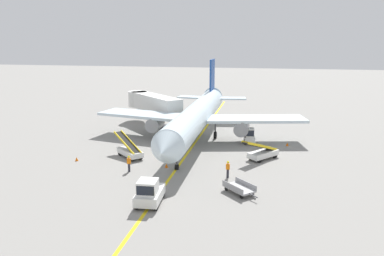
{
  "coord_description": "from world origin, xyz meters",
  "views": [
    {
      "loc": [
        9.38,
        -37.05,
        13.06
      ],
      "look_at": [
        -0.18,
        7.6,
        2.5
      ],
      "focal_mm": 35.47,
      "sensor_mm": 36.0,
      "label": 1
    }
  ],
  "objects_px": {
    "baggage_tug_near_wing": "(250,137)",
    "safety_cone_nose_left": "(77,159)",
    "pushback_tug": "(149,193)",
    "ground_crew_wing_walker": "(129,163)",
    "ground_crew_marshaller": "(228,169)",
    "baggage_cart_loaded": "(239,188)",
    "safety_cone_nose_right": "(166,166)",
    "safety_cone_wingtip_right": "(287,144)",
    "belt_loader_forward_hold": "(130,151)",
    "airliner": "(198,115)",
    "jet_bridge": "(151,103)",
    "belt_loader_aft_hold": "(262,153)",
    "safety_cone_wingtip_left": "(264,148)"
  },
  "relations": [
    {
      "from": "pushback_tug",
      "to": "airliner",
      "type": "bearing_deg",
      "value": 90.35
    },
    {
      "from": "ground_crew_marshaller",
      "to": "ground_crew_wing_walker",
      "type": "relative_size",
      "value": 1.0
    },
    {
      "from": "ground_crew_wing_walker",
      "to": "safety_cone_nose_right",
      "type": "xyz_separation_m",
      "value": [
        3.37,
        2.04,
        -0.69
      ]
    },
    {
      "from": "baggage_tug_near_wing",
      "to": "safety_cone_nose_left",
      "type": "height_order",
      "value": "baggage_tug_near_wing"
    },
    {
      "from": "safety_cone_nose_right",
      "to": "belt_loader_forward_hold",
      "type": "bearing_deg",
      "value": 152.59
    },
    {
      "from": "belt_loader_forward_hold",
      "to": "ground_crew_marshaller",
      "type": "distance_m",
      "value": 12.58
    },
    {
      "from": "jet_bridge",
      "to": "safety_cone_wingtip_right",
      "type": "height_order",
      "value": "jet_bridge"
    },
    {
      "from": "ground_crew_marshaller",
      "to": "safety_cone_wingtip_right",
      "type": "distance_m",
      "value": 14.36
    },
    {
      "from": "jet_bridge",
      "to": "baggage_tug_near_wing",
      "type": "height_order",
      "value": "jet_bridge"
    },
    {
      "from": "safety_cone_nose_right",
      "to": "safety_cone_wingtip_left",
      "type": "relative_size",
      "value": 1.0
    },
    {
      "from": "safety_cone_wingtip_left",
      "to": "safety_cone_wingtip_right",
      "type": "distance_m",
      "value": 3.8
    },
    {
      "from": "pushback_tug",
      "to": "belt_loader_forward_hold",
      "type": "distance_m",
      "value": 13.34
    },
    {
      "from": "airliner",
      "to": "ground_crew_marshaller",
      "type": "height_order",
      "value": "airliner"
    },
    {
      "from": "safety_cone_nose_left",
      "to": "safety_cone_wingtip_left",
      "type": "distance_m",
      "value": 22.09
    },
    {
      "from": "pushback_tug",
      "to": "ground_crew_wing_walker",
      "type": "relative_size",
      "value": 2.2
    },
    {
      "from": "baggage_cart_loaded",
      "to": "safety_cone_nose_right",
      "type": "xyz_separation_m",
      "value": [
        -8.12,
        5.31,
        -0.25
      ]
    },
    {
      "from": "safety_cone_nose_right",
      "to": "baggage_tug_near_wing",
      "type": "bearing_deg",
      "value": 55.31
    },
    {
      "from": "pushback_tug",
      "to": "baggage_cart_loaded",
      "type": "relative_size",
      "value": 1.16
    },
    {
      "from": "safety_cone_nose_right",
      "to": "airliner",
      "type": "bearing_deg",
      "value": 85.02
    },
    {
      "from": "ground_crew_wing_walker",
      "to": "ground_crew_marshaller",
      "type": "bearing_deg",
      "value": 2.14
    },
    {
      "from": "belt_loader_aft_hold",
      "to": "ground_crew_wing_walker",
      "type": "relative_size",
      "value": 2.76
    },
    {
      "from": "airliner",
      "to": "jet_bridge",
      "type": "xyz_separation_m",
      "value": [
        -9.13,
        8.05,
        0.12
      ]
    },
    {
      "from": "baggage_tug_near_wing",
      "to": "safety_cone_wingtip_left",
      "type": "relative_size",
      "value": 5.81
    },
    {
      "from": "pushback_tug",
      "to": "safety_cone_wingtip_right",
      "type": "distance_m",
      "value": 23.51
    },
    {
      "from": "airliner",
      "to": "jet_bridge",
      "type": "relative_size",
      "value": 3.2
    },
    {
      "from": "ground_crew_wing_walker",
      "to": "safety_cone_wingtip_right",
      "type": "distance_m",
      "value": 20.93
    },
    {
      "from": "jet_bridge",
      "to": "safety_cone_nose_left",
      "type": "xyz_separation_m",
      "value": [
        -2.27,
        -19.6,
        -3.32
      ]
    },
    {
      "from": "belt_loader_aft_hold",
      "to": "ground_crew_wing_walker",
      "type": "bearing_deg",
      "value": -151.64
    },
    {
      "from": "belt_loader_forward_hold",
      "to": "safety_cone_wingtip_right",
      "type": "relative_size",
      "value": 10.38
    },
    {
      "from": "belt_loader_aft_hold",
      "to": "safety_cone_wingtip_left",
      "type": "xyz_separation_m",
      "value": [
        0.15,
        3.7,
        -0.56
      ]
    },
    {
      "from": "pushback_tug",
      "to": "baggage_tug_near_wing",
      "type": "relative_size",
      "value": 1.46
    },
    {
      "from": "ground_crew_wing_walker",
      "to": "belt_loader_forward_hold",
      "type": "bearing_deg",
      "value": 110.62
    },
    {
      "from": "airliner",
      "to": "safety_cone_wingtip_right",
      "type": "distance_m",
      "value": 12.14
    },
    {
      "from": "safety_cone_nose_left",
      "to": "belt_loader_aft_hold",
      "type": "bearing_deg",
      "value": 13.87
    },
    {
      "from": "safety_cone_nose_left",
      "to": "safety_cone_wingtip_left",
      "type": "bearing_deg",
      "value": 23.13
    },
    {
      "from": "ground_crew_wing_walker",
      "to": "safety_cone_wingtip_right",
      "type": "height_order",
      "value": "ground_crew_wing_walker"
    },
    {
      "from": "airliner",
      "to": "ground_crew_wing_walker",
      "type": "relative_size",
      "value": 20.74
    },
    {
      "from": "safety_cone_nose_left",
      "to": "jet_bridge",
      "type": "bearing_deg",
      "value": 83.39
    },
    {
      "from": "airliner",
      "to": "pushback_tug",
      "type": "height_order",
      "value": "airliner"
    },
    {
      "from": "belt_loader_forward_hold",
      "to": "pushback_tug",
      "type": "bearing_deg",
      "value": -61.94
    },
    {
      "from": "pushback_tug",
      "to": "baggage_cart_loaded",
      "type": "height_order",
      "value": "pushback_tug"
    },
    {
      "from": "ground_crew_marshaller",
      "to": "airliner",
      "type": "bearing_deg",
      "value": 113.06
    },
    {
      "from": "airliner",
      "to": "ground_crew_wing_walker",
      "type": "height_order",
      "value": "airliner"
    },
    {
      "from": "baggage_cart_loaded",
      "to": "safety_cone_nose_left",
      "type": "distance_m",
      "value": 19.27
    },
    {
      "from": "safety_cone_wingtip_left",
      "to": "safety_cone_nose_left",
      "type": "bearing_deg",
      "value": -156.87
    },
    {
      "from": "ground_crew_wing_walker",
      "to": "baggage_tug_near_wing",
      "type": "bearing_deg",
      "value": 50.07
    },
    {
      "from": "baggage_tug_near_wing",
      "to": "safety_cone_wingtip_left",
      "type": "bearing_deg",
      "value": -53.43
    },
    {
      "from": "jet_bridge",
      "to": "safety_cone_nose_right",
      "type": "xyz_separation_m",
      "value": [
        8.11,
        -19.68,
        -3.32
      ]
    },
    {
      "from": "ground_crew_wing_walker",
      "to": "safety_cone_wingtip_right",
      "type": "bearing_deg",
      "value": 39.76
    },
    {
      "from": "baggage_tug_near_wing",
      "to": "safety_cone_nose_right",
      "type": "xyz_separation_m",
      "value": [
        -7.93,
        -11.45,
        -0.71
      ]
    }
  ]
}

